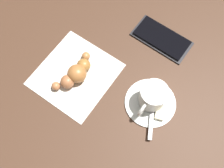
{
  "coord_description": "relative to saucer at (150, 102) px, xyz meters",
  "views": [
    {
      "loc": [
        0.17,
        -0.17,
        0.58
      ],
      "look_at": [
        0.01,
        -0.01,
        0.03
      ],
      "focal_mm": 41.43,
      "sensor_mm": 36.0,
      "label": 1
    }
  ],
  "objects": [
    {
      "name": "croissant",
      "position": [
        -0.17,
        -0.08,
        0.02
      ],
      "size": [
        0.06,
        0.14,
        0.04
      ],
      "color": "#B36D41",
      "rests_on": "napkin"
    },
    {
      "name": "sugar_packet",
      "position": [
        0.03,
        0.01,
        0.01
      ],
      "size": [
        0.05,
        0.06,
        0.01
      ],
      "primitive_type": "cube",
      "rotation": [
        0.0,
        0.0,
        8.36
      ],
      "color": "beige",
      "rests_on": "saucer"
    },
    {
      "name": "napkin",
      "position": [
        -0.18,
        -0.07,
        -0.0
      ],
      "size": [
        0.21,
        0.21,
        0.0
      ],
      "primitive_type": "cube",
      "rotation": [
        0.0,
        0.0,
        0.17
      ],
      "color": "silver",
      "rests_on": "ground"
    },
    {
      "name": "ground_plane",
      "position": [
        -0.1,
        -0.02,
        -0.0
      ],
      "size": [
        1.8,
        1.8,
        0.0
      ],
      "primitive_type": "plane",
      "color": "#462C1E"
    },
    {
      "name": "cell_phone",
      "position": [
        -0.1,
        0.15,
        0.0
      ],
      "size": [
        0.16,
        0.1,
        0.01
      ],
      "color": "black",
      "rests_on": "ground"
    },
    {
      "name": "saucer",
      "position": [
        0.0,
        0.0,
        0.0
      ],
      "size": [
        0.12,
        0.12,
        0.01
      ],
      "primitive_type": "cylinder",
      "color": "white",
      "rests_on": "ground"
    },
    {
      "name": "espresso_cup",
      "position": [
        -0.0,
        0.0,
        0.03
      ],
      "size": [
        0.06,
        0.09,
        0.06
      ],
      "color": "white",
      "rests_on": "saucer"
    },
    {
      "name": "teaspoon",
      "position": [
        0.0,
        0.01,
        0.01
      ],
      "size": [
        0.09,
        0.12,
        0.01
      ],
      "color": "silver",
      "rests_on": "saucer"
    }
  ]
}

